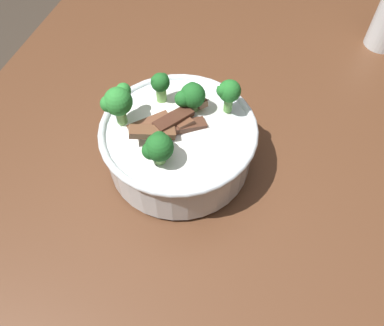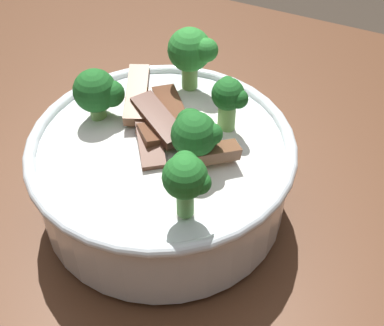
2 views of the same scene
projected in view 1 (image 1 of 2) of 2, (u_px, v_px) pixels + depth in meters
name	position (u px, v px, depth m)	size (l,w,h in m)	color
ground	(211.00, 308.00, 1.29)	(10.00, 10.00, 0.00)	#3D3328
dining_table	(225.00, 215.00, 0.75)	(1.44, 1.07, 0.80)	#56331E
rice_bowl	(178.00, 138.00, 0.61)	(0.25, 0.25, 0.16)	silver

